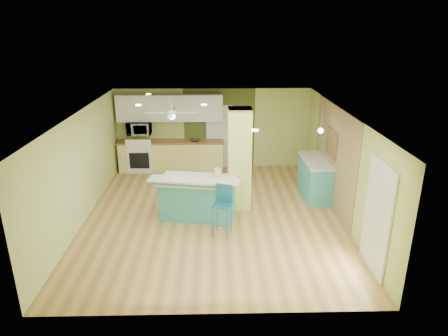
{
  "coord_description": "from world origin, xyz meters",
  "views": [
    {
      "loc": [
        0.05,
        -8.68,
        4.35
      ],
      "look_at": [
        0.27,
        0.4,
        1.06
      ],
      "focal_mm": 32.0,
      "sensor_mm": 36.0,
      "label": 1
    }
  ],
  "objects_px": {
    "side_counter": "(315,178)",
    "fruit_bowl": "(195,140)",
    "bar_stool": "(223,202)",
    "peninsula": "(198,197)",
    "canister": "(218,172)"
  },
  "relations": [
    {
      "from": "side_counter",
      "to": "fruit_bowl",
      "type": "relative_size",
      "value": 5.65
    },
    {
      "from": "bar_stool",
      "to": "fruit_bowl",
      "type": "relative_size",
      "value": 4.06
    },
    {
      "from": "peninsula",
      "to": "bar_stool",
      "type": "bearing_deg",
      "value": -46.42
    },
    {
      "from": "bar_stool",
      "to": "peninsula",
      "type": "bearing_deg",
      "value": 143.92
    },
    {
      "from": "peninsula",
      "to": "bar_stool",
      "type": "xyz_separation_m",
      "value": [
        0.57,
        -0.86,
        0.26
      ]
    },
    {
      "from": "fruit_bowl",
      "to": "bar_stool",
      "type": "bearing_deg",
      "value": -79.24
    },
    {
      "from": "bar_stool",
      "to": "side_counter",
      "type": "height_order",
      "value": "bar_stool"
    },
    {
      "from": "canister",
      "to": "bar_stool",
      "type": "bearing_deg",
      "value": -84.36
    },
    {
      "from": "peninsula",
      "to": "canister",
      "type": "distance_m",
      "value": 0.74
    },
    {
      "from": "bar_stool",
      "to": "canister",
      "type": "xyz_separation_m",
      "value": [
        -0.11,
        1.07,
        0.28
      ]
    },
    {
      "from": "side_counter",
      "to": "peninsula",
      "type": "bearing_deg",
      "value": -159.26
    },
    {
      "from": "peninsula",
      "to": "bar_stool",
      "type": "height_order",
      "value": "bar_stool"
    },
    {
      "from": "fruit_bowl",
      "to": "canister",
      "type": "height_order",
      "value": "canister"
    },
    {
      "from": "peninsula",
      "to": "fruit_bowl",
      "type": "xyz_separation_m",
      "value": [
        -0.2,
        3.2,
        0.47
      ]
    },
    {
      "from": "bar_stool",
      "to": "side_counter",
      "type": "bearing_deg",
      "value": 59.18
    }
  ]
}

